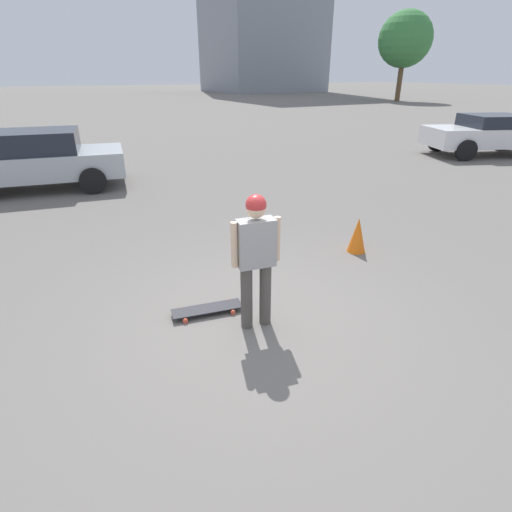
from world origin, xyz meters
name	(u,v)px	position (x,y,z in m)	size (l,w,h in m)	color
ground_plane	(256,324)	(0.00, 0.00, 0.00)	(220.00, 220.00, 0.00)	slate
person	(256,252)	(0.00, 0.00, 0.94)	(0.56, 0.26, 1.58)	#4C4742
skateboard	(207,309)	(0.42, -0.50, 0.06)	(0.89, 0.40, 0.07)	#232328
car_parked_near	(38,159)	(1.92, -8.00, 0.74)	(4.39, 2.54, 1.44)	#ADB2B7
car_parked_far	(489,134)	(-12.45, -5.55, 0.75)	(4.70, 3.34, 1.40)	silver
tree_distant	(405,39)	(-33.04, -29.59, 5.82)	(5.33, 5.33, 8.52)	brown
traffic_cone	(358,235)	(-2.48, -1.09, 0.29)	(0.30, 0.30, 0.58)	orange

